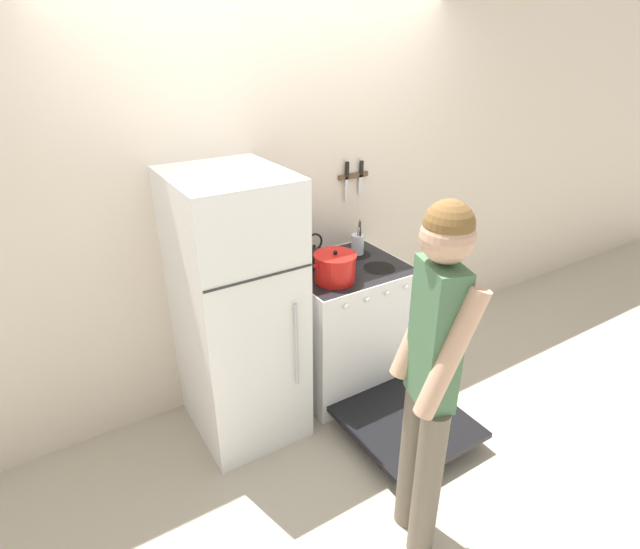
{
  "coord_description": "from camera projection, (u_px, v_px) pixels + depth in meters",
  "views": [
    {
      "loc": [
        -1.41,
        -2.75,
        2.28
      ],
      "look_at": [
        0.01,
        -0.48,
        0.98
      ],
      "focal_mm": 28.0,
      "sensor_mm": 36.0,
      "label": 1
    }
  ],
  "objects": [
    {
      "name": "refrigerator",
      "position": [
        237.0,
        311.0,
        2.92
      ],
      "size": [
        0.61,
        0.73,
        1.64
      ],
      "color": "white",
      "rests_on": "ground_plane"
    },
    {
      "name": "stove_range",
      "position": [
        347.0,
        328.0,
        3.44
      ],
      "size": [
        0.77,
        1.38,
        0.9
      ],
      "color": "white",
      "rests_on": "ground_plane"
    },
    {
      "name": "tea_kettle",
      "position": [
        314.0,
        256.0,
        3.26
      ],
      "size": [
        0.2,
        0.16,
        0.22
      ],
      "color": "black",
      "rests_on": "stove_range"
    },
    {
      "name": "dutch_oven_pot",
      "position": [
        335.0,
        267.0,
        3.04
      ],
      "size": [
        0.3,
        0.26,
        0.2
      ],
      "color": "red",
      "rests_on": "stove_range"
    },
    {
      "name": "wall_knife_strip",
      "position": [
        354.0,
        175.0,
        3.42
      ],
      "size": [
        0.24,
        0.03,
        0.27
      ],
      "color": "brown"
    },
    {
      "name": "utensil_jar",
      "position": [
        358.0,
        244.0,
        3.43
      ],
      "size": [
        0.09,
        0.09,
        0.25
      ],
      "color": "silver",
      "rests_on": "stove_range"
    },
    {
      "name": "wall_back",
      "position": [
        277.0,
        205.0,
        3.24
      ],
      "size": [
        10.0,
        0.06,
        2.55
      ],
      "color": "beige",
      "rests_on": "ground_plane"
    },
    {
      "name": "person",
      "position": [
        431.0,
        372.0,
        2.09
      ],
      "size": [
        0.36,
        0.41,
        1.75
      ],
      "rotation": [
        0.0,
        0.0,
        1.25
      ],
      "color": "#6B6051",
      "rests_on": "ground_plane"
    },
    {
      "name": "ground_plane",
      "position": [
        286.0,
        368.0,
        3.77
      ],
      "size": [
        14.0,
        14.0,
        0.0
      ],
      "primitive_type": "plane",
      "color": "#B2A893"
    }
  ]
}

